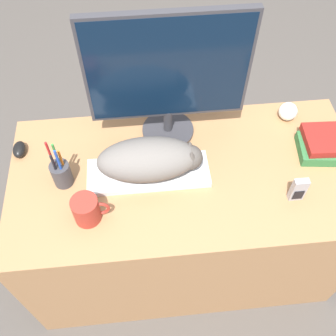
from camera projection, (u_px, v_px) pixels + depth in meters
name	position (u px, v px, depth m)	size (l,w,h in m)	color
ground_plane	(190.00, 315.00, 1.95)	(12.00, 12.00, 0.00)	#4C4742
desk	(184.00, 218.00, 1.85)	(1.40, 0.69, 0.74)	#9E7047
keyboard	(148.00, 173.00, 1.53)	(0.47, 0.16, 0.02)	silver
cat	(151.00, 159.00, 1.46)	(0.40, 0.18, 0.15)	#66605B
monitor	(168.00, 74.00, 1.42)	(0.61, 0.22, 0.56)	#333338
computer_mouse	(19.00, 149.00, 1.59)	(0.05, 0.08, 0.04)	black
coffee_mug	(87.00, 210.00, 1.39)	(0.13, 0.10, 0.11)	#9E2D23
pen_cup	(61.00, 173.00, 1.48)	(0.07, 0.07, 0.23)	#38383D
baseball	(288.00, 111.00, 1.69)	(0.08, 0.08, 0.08)	silver
phone	(298.00, 190.00, 1.44)	(0.05, 0.03, 0.11)	#99999E
book_stack	(323.00, 145.00, 1.58)	(0.21, 0.19, 0.08)	#2D6B38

